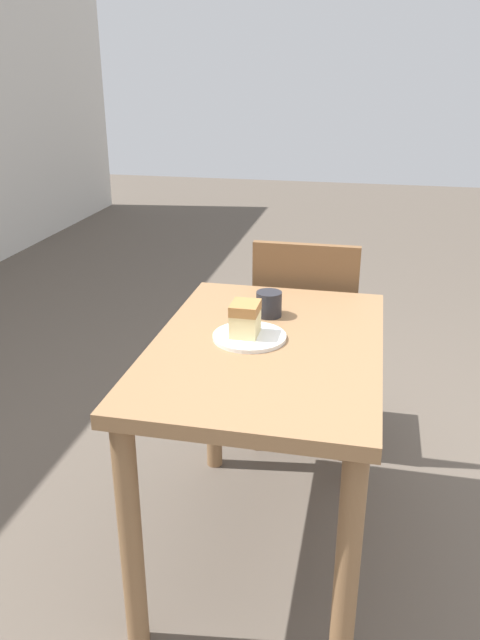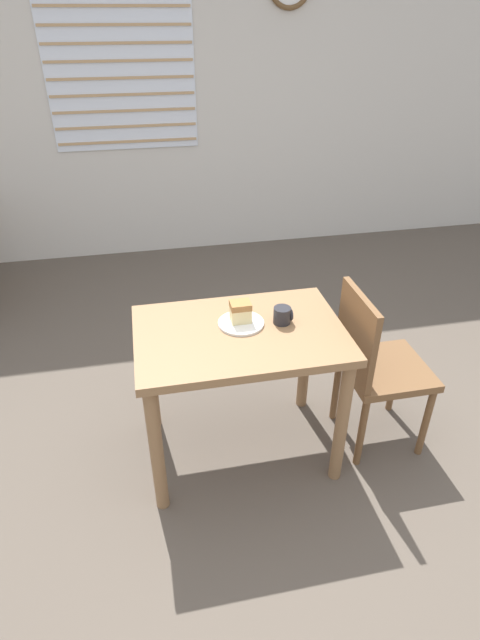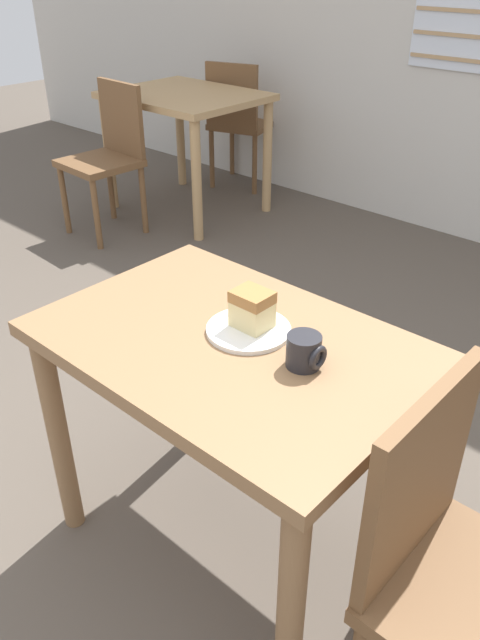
{
  "view_description": "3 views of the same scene",
  "coord_description": "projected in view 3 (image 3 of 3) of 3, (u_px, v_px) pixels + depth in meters",
  "views": [
    {
      "loc": [
        -1.6,
        0.09,
        1.47
      ],
      "look_at": [
        -0.04,
        0.43,
        0.81
      ],
      "focal_mm": 35.0,
      "sensor_mm": 36.0,
      "label": 1
    },
    {
      "loc": [
        -0.39,
        -1.48,
        1.97
      ],
      "look_at": [
        -0.01,
        0.37,
        0.79
      ],
      "focal_mm": 28.0,
      "sensor_mm": 36.0,
      "label": 2
    },
    {
      "loc": [
        0.86,
        -0.58,
        1.57
      ],
      "look_at": [
        -0.04,
        0.42,
        0.75
      ],
      "focal_mm": 35.0,
      "sensor_mm": 36.0,
      "label": 3
    }
  ],
  "objects": [
    {
      "name": "chair_near_window",
      "position": [
        460.0,
        575.0,
        1.24
      ],
      "size": [
        0.4,
        0.4,
        0.88
      ],
      "rotation": [
        0.0,
        0.0,
        1.57
      ],
      "color": "brown",
      "rests_on": "ground_plane"
    },
    {
      "name": "ground_plane",
      "position": [
        147.0,
        625.0,
        1.67
      ],
      "size": [
        14.0,
        14.0,
        0.0
      ],
      "primitive_type": "plane",
      "color": "brown"
    },
    {
      "name": "chair_far_corner",
      "position": [
        108.0,
        153.0,
        3.73
      ],
      "size": [
        0.42,
        0.42,
        0.88
      ],
      "rotation": [
        0.0,
        0.0,
        -0.05
      ],
      "color": "brown",
      "rests_on": "ground_plane"
    },
    {
      "name": "chair_far_opposite",
      "position": [
        239.0,
        120.0,
        4.44
      ],
      "size": [
        0.5,
        0.5,
        0.88
      ],
      "rotation": [
        0.0,
        0.0,
        3.44
      ],
      "color": "brown",
      "rests_on": "ground_plane"
    },
    {
      "name": "coffee_mug",
      "position": [
        305.0,
        352.0,
        1.4
      ],
      "size": [
        0.09,
        0.08,
        0.08
      ],
      "color": "#232328",
      "rests_on": "dining_table_near"
    },
    {
      "name": "dining_table_far",
      "position": [
        186.0,
        113.0,
        3.96
      ],
      "size": [
        0.93,
        0.75,
        0.77
      ],
      "color": "tan",
      "rests_on": "ground_plane"
    },
    {
      "name": "dining_table_near",
      "position": [
        229.0,
        381.0,
        1.59
      ],
      "size": [
        0.95,
        0.64,
        0.74
      ],
      "color": "olive",
      "rests_on": "ground_plane"
    },
    {
      "name": "cake_slice",
      "position": [
        253.0,
        309.0,
        1.52
      ],
      "size": [
        0.09,
        0.08,
        0.1
      ],
      "color": "beige",
      "rests_on": "plate"
    },
    {
      "name": "plate",
      "position": [
        248.0,
        330.0,
        1.54
      ],
      "size": [
        0.21,
        0.21,
        0.01
      ],
      "color": "white",
      "rests_on": "dining_table_near"
    }
  ]
}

